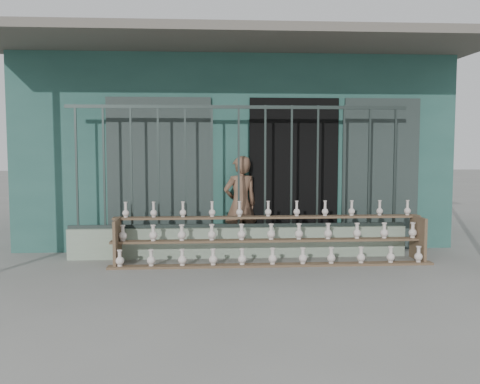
{
  "coord_description": "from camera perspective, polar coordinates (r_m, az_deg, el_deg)",
  "views": [
    {
      "loc": [
        -0.49,
        -6.56,
        1.65
      ],
      "look_at": [
        0.0,
        1.0,
        1.0
      ],
      "focal_mm": 40.0,
      "sensor_mm": 36.0,
      "label": 1
    }
  ],
  "objects": [
    {
      "name": "shelf_rack",
      "position": [
        7.61,
        3.28,
        -4.87
      ],
      "size": [
        4.5,
        0.68,
        0.85
      ],
      "color": "brown",
      "rests_on": "ground"
    },
    {
      "name": "parapet_wall",
      "position": [
        8.0,
        -0.14,
        -5.35
      ],
      "size": [
        5.0,
        0.2,
        0.45
      ],
      "primitive_type": "cube",
      "color": "gray",
      "rests_on": "ground"
    },
    {
      "name": "ground",
      "position": [
        6.78,
        0.55,
        -9.19
      ],
      "size": [
        60.0,
        60.0,
        0.0
      ],
      "primitive_type": "plane",
      "color": "slate"
    },
    {
      "name": "security_fence",
      "position": [
        7.88,
        -0.14,
        2.72
      ],
      "size": [
        5.0,
        0.04,
        1.8
      ],
      "color": "#283330",
      "rests_on": "parapet_wall"
    },
    {
      "name": "workshop_building",
      "position": [
        10.8,
        -1.09,
        4.76
      ],
      "size": [
        7.4,
        6.6,
        3.21
      ],
      "color": "#27524A",
      "rests_on": "ground"
    },
    {
      "name": "elderly_woman",
      "position": [
        8.26,
        0.04,
        -1.34
      ],
      "size": [
        0.63,
        0.52,
        1.5
      ],
      "primitive_type": "imported",
      "rotation": [
        0.0,
        0.0,
        3.46
      ],
      "color": "brown",
      "rests_on": "ground"
    }
  ]
}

